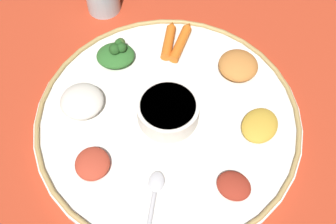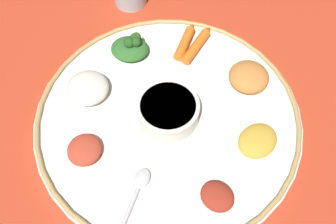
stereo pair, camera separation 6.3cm
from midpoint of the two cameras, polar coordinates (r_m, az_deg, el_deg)
name	(u,v)px [view 1 (the left image)]	position (r m, az deg, el deg)	size (l,w,h in m)	color
ground_plane	(168,121)	(0.66, -2.74, -1.56)	(2.40, 2.40, 0.00)	#B7381E
platter	(168,119)	(0.65, -2.77, -1.25)	(0.44, 0.44, 0.01)	white
platter_rim	(168,116)	(0.64, -2.81, -0.79)	(0.43, 0.43, 0.01)	tan
center_bowl	(168,110)	(0.63, -2.87, 0.00)	(0.10, 0.10, 0.04)	silver
spoon	(152,207)	(0.58, -5.54, -13.85)	(0.12, 0.13, 0.01)	silver
greens_pile	(117,53)	(0.71, -9.92, 8.29)	(0.09, 0.09, 0.04)	#2D6628
carrot_near_spoon	(181,41)	(0.73, -0.53, 10.10)	(0.07, 0.09, 0.02)	orange
carrot_outer	(169,40)	(0.73, -2.36, 10.30)	(0.07, 0.08, 0.02)	orange
mound_berbere_red	(91,162)	(0.61, -14.06, -7.34)	(0.06, 0.05, 0.02)	#B73D28
mound_rice_white	(82,101)	(0.66, -15.11, 1.32)	(0.07, 0.07, 0.03)	silver
mound_beet	(232,187)	(0.58, 6.21, -11.14)	(0.05, 0.04, 0.02)	maroon
mound_lentil_yellow	(260,125)	(0.63, 10.48, -2.16)	(0.07, 0.06, 0.02)	gold
mound_squash	(240,67)	(0.69, 7.84, 6.36)	(0.07, 0.07, 0.03)	#C67A38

